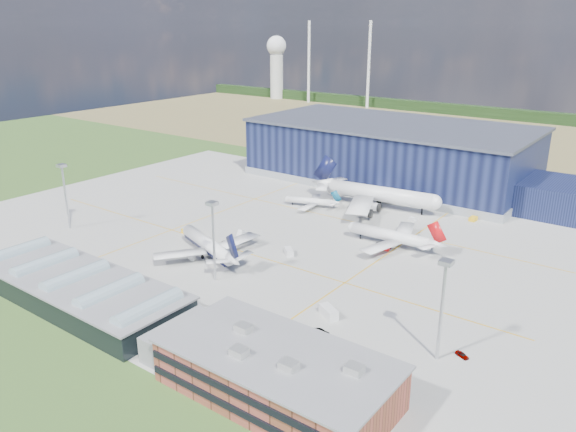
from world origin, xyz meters
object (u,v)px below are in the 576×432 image
object	(u,v)px
light_mast_west	(64,186)
car_b	(321,332)
airliner_navy	(208,238)
airstair	(244,238)
car_a	(462,355)
airliner_regional	(310,198)
airliner_widebody	(380,186)
gse_van_b	(289,252)
light_mast_east	(443,294)
gse_van_c	(301,343)
airliner_red	(391,230)
gse_cart_b	(413,219)
gse_cart_a	(362,210)
hangar	(396,156)
light_mast_center	(213,228)
ops_building	(277,373)
gse_tug_a	(188,230)
gse_van_a	(329,312)
gse_tug_c	(473,219)

from	to	relation	value
light_mast_west	car_b	distance (m)	110.88
airliner_navy	airstair	xyz separation A→B (m)	(1.10, 15.29, -4.52)
car_a	car_b	bearing A→B (deg)	134.19
light_mast_west	car_b	world-z (taller)	light_mast_west
airliner_regional	car_b	distance (m)	94.86
airliner_navy	car_a	distance (m)	83.37
airliner_widebody	gse_van_b	bearing A→B (deg)	-96.53
light_mast_east	gse_van_c	world-z (taller)	light_mast_east
airliner_red	gse_cart_b	bearing A→B (deg)	-82.08
light_mast_west	airliner_regional	xyz separation A→B (m)	(54.03, 70.00, -11.64)
gse_cart_a	gse_van_b	bearing A→B (deg)	-101.37
hangar	airliner_red	bearing A→B (deg)	-64.50
airliner_navy	gse_cart_b	xyz separation A→B (m)	(36.55, 67.85, -5.41)
light_mast_west	gse_van_b	size ratio (longest dim) A/B	5.12
light_mast_west	airliner_widebody	distance (m)	114.29
light_mast_center	car_b	distance (m)	42.87
hangar	light_mast_west	distance (m)	139.77
light_mast_center	airliner_red	size ratio (longest dim) A/B	0.67
gse_van_b	car_b	bearing A→B (deg)	-93.81
ops_building	light_mast_east	xyz separation A→B (m)	(19.99, 30.00, 10.64)
airliner_navy	hangar	bearing A→B (deg)	-73.34
airliner_navy	car_b	bearing A→B (deg)	-178.76
light_mast_west	light_mast_east	world-z (taller)	same
ops_building	gse_van_c	bearing A→B (deg)	109.45
gse_cart_b	ops_building	bearing A→B (deg)	-147.49
light_mast_west	gse_cart_a	bearing A→B (deg)	46.72
ops_building	airliner_red	bearing A→B (deg)	102.03
light_mast_east	gse_tug_a	bearing A→B (deg)	167.57
gse_cart_b	airstair	distance (m)	63.41
airliner_regional	gse_van_a	distance (m)	86.43
gse_cart_a	car_b	xyz separation A→B (m)	(36.82, -84.14, 0.02)
airliner_widebody	gse_van_c	distance (m)	104.50
gse_cart_b	car_b	distance (m)	87.59
light_mast_east	car_b	bearing A→B (deg)	-165.06
ops_building	gse_van_a	distance (m)	32.73
gse_van_c	car_b	bearing A→B (deg)	-16.76
hangar	light_mast_center	bearing A→B (deg)	-86.70
gse_van_b	gse_van_c	xyz separation A→B (m)	(33.58, -40.54, 0.24)
gse_cart_a	car_b	world-z (taller)	car_b
gse_tug_c	car_b	xyz separation A→B (m)	(-0.90, -98.76, -0.08)
ops_building	light_mast_center	size ratio (longest dim) A/B	2.00
airliner_widebody	hangar	bearing A→B (deg)	102.34
airliner_regional	gse_van_c	xyz separation A→B (m)	(55.25, -83.80, -2.52)
hangar	gse_van_a	distance (m)	131.32
light_mast_center	gse_cart_a	xyz separation A→B (m)	(2.87, 77.38, -14.78)
airliner_regional	gse_tug_a	distance (m)	51.51
gse_van_c	car_a	size ratio (longest dim) A/B	1.63
gse_tug_c	gse_cart_b	size ratio (longest dim) A/B	1.31
gse_tug_a	light_mast_east	bearing A→B (deg)	-8.77
airliner_navy	airliner_widebody	world-z (taller)	airliner_widebody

